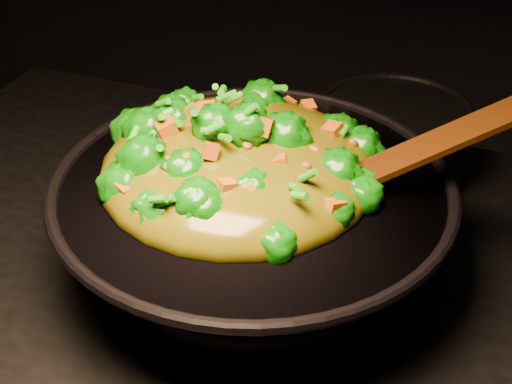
% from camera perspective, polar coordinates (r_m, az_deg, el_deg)
% --- Properties ---
extents(wok, '(0.48, 0.48, 0.13)m').
position_cam_1_polar(wok, '(0.92, -0.22, -2.77)').
color(wok, black).
rests_on(wok, stovetop).
extents(stir_fry, '(0.35, 0.35, 0.11)m').
position_cam_1_polar(stir_fry, '(0.87, -1.39, 4.20)').
color(stir_fry, '#107008').
rests_on(stir_fry, wok).
extents(spatula, '(0.25, 0.17, 0.11)m').
position_cam_1_polar(spatula, '(0.87, 11.33, 2.75)').
color(spatula, '#361306').
rests_on(spatula, wok).
extents(back_pot, '(0.22, 0.22, 0.12)m').
position_cam_1_polar(back_pot, '(1.10, 9.83, 3.48)').
color(back_pot, black).
rests_on(back_pot, stovetop).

